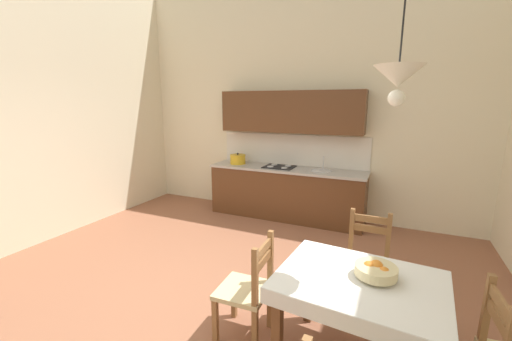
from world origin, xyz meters
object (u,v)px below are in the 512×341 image
at_px(fruit_bowl, 376,270).
at_px(dining_chair_kitchen_side, 366,261).
at_px(dining_chair_tv_side, 248,290).
at_px(pendant_lamp, 398,78).
at_px(dining_table, 359,297).
at_px(kitchen_cabinetry, 287,170).

bearing_deg(fruit_bowl, dining_chair_kitchen_side, 97.92).
bearing_deg(dining_chair_tv_side, pendant_lamp, 8.18).
xyz_separation_m(dining_table, dining_chair_tv_side, (-0.89, -0.03, -0.17)).
bearing_deg(kitchen_cabinetry, pendant_lamp, -59.02).
bearing_deg(pendant_lamp, dining_table, -137.19).
distance_m(dining_table, pendant_lamp, 1.57).
xyz_separation_m(dining_chair_tv_side, dining_chair_kitchen_side, (0.87, 0.93, 0.00)).
distance_m(kitchen_cabinetry, pendant_lamp, 3.53).
bearing_deg(dining_chair_kitchen_side, pendant_lamp, -79.35).
relative_size(fruit_bowl, pendant_lamp, 0.37).
bearing_deg(fruit_bowl, dining_table, -148.63).
bearing_deg(pendant_lamp, dining_chair_tv_side, -171.82).
relative_size(dining_chair_tv_side, fruit_bowl, 3.10).
bearing_deg(dining_table, fruit_bowl, 31.37).
distance_m(dining_table, dining_chair_kitchen_side, 0.92).
distance_m(dining_table, dining_chair_tv_side, 0.91).
bearing_deg(dining_chair_kitchen_side, dining_chair_tv_side, -133.12).
xyz_separation_m(kitchen_cabinetry, fruit_bowl, (1.66, -2.87, -0.04)).
height_order(kitchen_cabinetry, dining_chair_tv_side, kitchen_cabinetry).
distance_m(dining_chair_kitchen_side, fruit_bowl, 0.93).
height_order(kitchen_cabinetry, dining_chair_kitchen_side, kitchen_cabinetry).
bearing_deg(dining_table, dining_chair_tv_side, -178.29).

